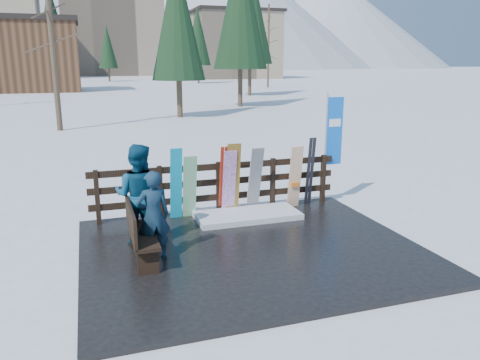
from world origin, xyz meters
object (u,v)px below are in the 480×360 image
object	(u,v)px
snowboard_3	(229,182)
person_back	(139,195)
person_front	(153,216)
rental_flag	(332,135)
snowboard_1	(190,187)
bench	(138,232)
snowboard_4	(255,180)
snowboard_0	(176,184)
snowboard_5	(295,177)
snowboard_2	(233,179)

from	to	relation	value
snowboard_3	person_back	xyz separation A→B (m)	(-2.07, -1.16, 0.21)
person_front	person_back	size ratio (longest dim) A/B	0.83
snowboard_3	person_back	bearing A→B (deg)	-150.67
rental_flag	person_back	xyz separation A→B (m)	(-4.71, -1.43, -0.67)
snowboard_1	person_front	xyz separation A→B (m)	(-1.04, -1.96, 0.08)
bench	person_back	size ratio (longest dim) A/B	0.80
snowboard_4	person_front	world-z (taller)	person_front
snowboard_0	snowboard_1	size ratio (longest dim) A/B	1.12
snowboard_3	person_front	distance (m)	2.75
snowboard_5	person_front	size ratio (longest dim) A/B	0.94
bench	snowboard_1	bearing A→B (deg)	55.93
snowboard_4	person_front	distance (m)	3.20
snowboard_1	rental_flag	world-z (taller)	rental_flag
person_front	snowboard_1	bearing A→B (deg)	-124.53
bench	snowboard_1	distance (m)	2.34
snowboard_2	snowboard_4	distance (m)	0.52
person_front	person_back	distance (m)	0.83
rental_flag	snowboard_4	bearing A→B (deg)	-172.46
snowboard_0	person_front	bearing A→B (deg)	-111.04
person_front	snowboard_5	bearing A→B (deg)	-157.30
bench	rental_flag	world-z (taller)	rental_flag
snowboard_5	person_front	xyz separation A→B (m)	(-3.51, -1.96, 0.05)
rental_flag	person_front	bearing A→B (deg)	-153.96
snowboard_5	person_back	world-z (taller)	person_back
bench	person_front	distance (m)	0.37
snowboard_5	person_front	world-z (taller)	person_front
snowboard_3	snowboard_4	xyz separation A→B (m)	(0.60, 0.00, 0.02)
snowboard_1	person_back	size ratio (longest dim) A/B	0.76
snowboard_2	person_back	distance (m)	2.46
snowboard_4	person_front	xyz separation A→B (m)	(-2.53, -1.96, 0.03)
snowboard_1	snowboard_4	bearing A→B (deg)	0.00
bench	person_front	size ratio (longest dim) A/B	0.96
snowboard_2	snowboard_3	bearing A→B (deg)	180.00
snowboard_0	rental_flag	xyz separation A→B (m)	(3.81, 0.27, 0.82)
snowboard_2	snowboard_3	world-z (taller)	snowboard_2
bench	snowboard_5	size ratio (longest dim) A/B	1.03
snowboard_1	snowboard_5	xyz separation A→B (m)	(2.46, 0.00, 0.03)
snowboard_2	snowboard_5	xyz separation A→B (m)	(1.49, 0.00, -0.08)
snowboard_0	person_back	distance (m)	1.48
snowboard_3	snowboard_4	distance (m)	0.60
snowboard_0	person_front	distance (m)	2.10
snowboard_4	snowboard_5	world-z (taller)	snowboard_4
snowboard_1	snowboard_4	distance (m)	1.48
snowboard_2	person_front	world-z (taller)	snowboard_2
rental_flag	snowboard_2	bearing A→B (deg)	-173.97
snowboard_0	person_back	xyz separation A→B (m)	(-0.90, -1.16, 0.15)
rental_flag	person_front	size ratio (longest dim) A/B	1.67
bench	rental_flag	xyz separation A→B (m)	(4.83, 2.20, 1.09)
snowboard_1	rental_flag	xyz separation A→B (m)	(3.52, 0.27, 0.91)
snowboard_2	person_front	distance (m)	2.81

